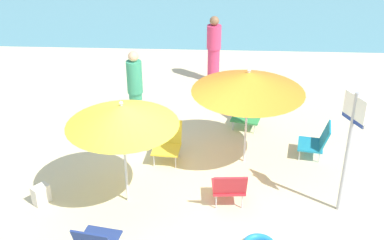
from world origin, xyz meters
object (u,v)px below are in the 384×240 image
(umbrella_yellow, at_px, (122,115))
(beach_chair_d, at_px, (317,141))
(beach_chair_e, at_px, (96,240))
(beach_bag, at_px, (41,195))
(beach_chair_a, at_px, (247,113))
(person_b, at_px, (214,50))
(beach_chair_c, at_px, (167,141))
(person_a, at_px, (135,91))
(beach_chair_b, at_px, (229,187))
(umbrella_orange, at_px, (248,82))
(warning_sign, at_px, (350,136))

(umbrella_yellow, distance_m, beach_chair_d, 3.77)
(beach_chair_e, height_order, beach_bag, beach_chair_e)
(beach_chair_a, xyz_separation_m, person_b, (-0.72, 2.20, 0.52))
(beach_chair_c, height_order, person_a, person_a)
(person_b, bearing_deg, beach_chair_b, -100.15)
(umbrella_orange, height_order, beach_bag, umbrella_orange)
(beach_chair_e, xyz_separation_m, person_b, (1.51, 6.16, 0.49))
(beach_chair_d, relative_size, beach_chair_e, 1.07)
(beach_chair_b, distance_m, beach_chair_c, 1.74)
(beach_chair_c, distance_m, beach_chair_d, 2.72)
(beach_chair_b, xyz_separation_m, person_b, (-0.31, 4.88, 0.46))
(beach_chair_b, height_order, beach_chair_e, beach_chair_b)
(beach_chair_c, bearing_deg, beach_chair_a, 135.54)
(umbrella_yellow, bearing_deg, beach_chair_a, 52.43)
(umbrella_orange, distance_m, beach_chair_a, 1.87)
(umbrella_yellow, relative_size, person_a, 1.07)
(beach_chair_c, height_order, beach_chair_d, beach_chair_c)
(beach_chair_b, height_order, beach_chair_d, beach_chair_b)
(person_b, xyz_separation_m, beach_bag, (-2.66, -4.97, -0.66))
(person_a, distance_m, beach_bag, 2.85)
(warning_sign, bearing_deg, person_b, 87.73)
(warning_sign, xyz_separation_m, beach_bag, (-4.70, -0.08, -1.16))
(beach_bag, bearing_deg, beach_chair_d, 19.56)
(beach_chair_b, xyz_separation_m, beach_bag, (-2.98, -0.09, -0.20))
(beach_chair_a, bearing_deg, beach_chair_e, -14.16)
(umbrella_yellow, bearing_deg, beach_chair_d, 24.85)
(beach_chair_a, relative_size, beach_bag, 2.17)
(beach_chair_e, xyz_separation_m, person_a, (0.01, 3.69, 0.51))
(beach_chair_a, distance_m, beach_chair_e, 4.54)
(umbrella_orange, xyz_separation_m, person_b, (-0.61, 3.57, -0.75))
(beach_bag, bearing_deg, umbrella_orange, 23.13)
(umbrella_orange, height_order, person_a, umbrella_orange)
(umbrella_yellow, height_order, person_a, umbrella_yellow)
(beach_chair_b, xyz_separation_m, beach_chair_e, (-1.82, -1.28, -0.03))
(beach_chair_b, bearing_deg, beach_chair_a, -12.92)
(umbrella_orange, xyz_separation_m, beach_chair_e, (-2.12, -2.59, -1.24))
(beach_chair_b, bearing_deg, beach_chair_d, -50.63)
(umbrella_orange, distance_m, beach_chair_c, 1.85)
(person_b, distance_m, beach_bag, 5.68)
(person_a, height_order, person_b, person_a)
(umbrella_orange, height_order, beach_chair_c, umbrella_orange)
(umbrella_orange, bearing_deg, beach_chair_a, 85.35)
(umbrella_orange, xyz_separation_m, beach_chair_c, (-1.39, 0.04, -1.21))
(umbrella_yellow, bearing_deg, beach_chair_b, -1.60)
(umbrella_orange, distance_m, beach_chair_d, 1.83)
(beach_chair_d, height_order, beach_chair_e, beach_chair_d)
(umbrella_orange, bearing_deg, beach_chair_c, 178.49)
(umbrella_yellow, xyz_separation_m, person_b, (1.30, 4.84, -0.74))
(umbrella_orange, height_order, beach_chair_b, umbrella_orange)
(umbrella_yellow, bearing_deg, warning_sign, -0.99)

